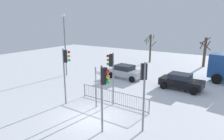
{
  "coord_description": "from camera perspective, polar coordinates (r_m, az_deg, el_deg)",
  "views": [
    {
      "loc": [
        7.79,
        -9.79,
        6.23
      ],
      "look_at": [
        -0.96,
        3.71,
        2.3
      ],
      "focal_mm": 32.82,
      "sensor_mm": 36.0,
      "label": 1
    }
  ],
  "objects": [
    {
      "name": "ground_plane",
      "position": [
        13.97,
        -5.1,
        -12.79
      ],
      "size": [
        60.0,
        60.0,
        0.0
      ],
      "primitive_type": "plane",
      "color": "white"
    },
    {
      "name": "traffic_light_rear_right",
      "position": [
        11.03,
        -2.26,
        -4.12
      ],
      "size": [
        0.57,
        0.33,
        3.88
      ],
      "rotation": [
        0.0,
        0.0,
        4.65
      ],
      "color": "slate",
      "rests_on": "ground"
    },
    {
      "name": "traffic_light_foreground_right",
      "position": [
        11.39,
        8.8,
        -3.04
      ],
      "size": [
        0.46,
        0.47,
        4.05
      ],
      "rotation": [
        0.0,
        0.0,
        0.73
      ],
      "color": "slate",
      "rests_on": "ground"
    },
    {
      "name": "traffic_light_mid_right",
      "position": [
        14.92,
        -0.23,
        0.84
      ],
      "size": [
        0.55,
        0.37,
        3.95
      ],
      "rotation": [
        0.0,
        0.0,
        1.85
      ],
      "color": "slate",
      "rests_on": "ground"
    },
    {
      "name": "traffic_light_rear_left",
      "position": [
        15.36,
        -12.75,
        1.65
      ],
      "size": [
        0.48,
        0.45,
        4.23
      ],
      "rotation": [
        0.0,
        0.0,
        5.38
      ],
      "color": "slate",
      "rests_on": "ground"
    },
    {
      "name": "direction_sign_post",
      "position": [
        14.66,
        -4.41,
        -4.32
      ],
      "size": [
        0.75,
        0.31,
        3.02
      ],
      "rotation": [
        0.0,
        0.0,
        -0.34
      ],
      "color": "slate",
      "rests_on": "ground"
    },
    {
      "name": "pedestrian_guard_railing",
      "position": [
        15.55,
        0.39,
        -7.66
      ],
      "size": [
        5.94,
        0.29,
        1.07
      ],
      "rotation": [
        0.0,
        0.0,
        -0.04
      ],
      "color": "slate",
      "rests_on": "ground"
    },
    {
      "name": "car_black_trailing",
      "position": [
        19.84,
        18.65,
        -2.98
      ],
      "size": [
        3.88,
        2.08,
        1.47
      ],
      "rotation": [
        0.0,
        0.0,
        -0.05
      ],
      "color": "black",
      "rests_on": "ground"
    },
    {
      "name": "car_silver_far",
      "position": [
        22.41,
        3.74,
        -0.4
      ],
      "size": [
        3.93,
        2.19,
        1.47
      ],
      "rotation": [
        0.0,
        0.0,
        -0.08
      ],
      "color": "#B2B5BA",
      "rests_on": "ground"
    },
    {
      "name": "street_lamp",
      "position": [
        23.74,
        -13.04,
        8.57
      ],
      "size": [
        0.36,
        0.36,
        6.95
      ],
      "color": "slate",
      "rests_on": "ground"
    },
    {
      "name": "bare_tree_left",
      "position": [
        31.34,
        10.6,
        6.26
      ],
      "size": [
        1.72,
        1.7,
        4.16
      ],
      "color": "#473828",
      "rests_on": "ground"
    },
    {
      "name": "bare_tree_centre",
      "position": [
        30.52,
        24.43,
        4.83
      ],
      "size": [
        1.65,
        1.69,
        3.98
      ],
      "color": "#473828",
      "rests_on": "ground"
    }
  ]
}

